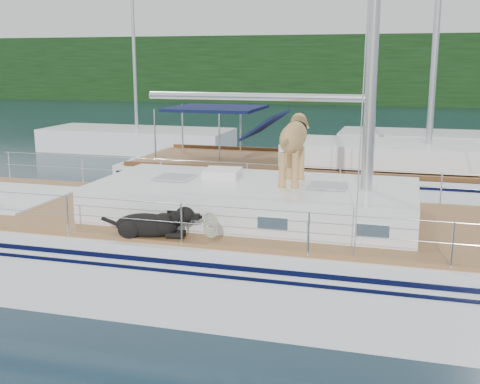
% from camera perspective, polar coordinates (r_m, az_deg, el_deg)
% --- Properties ---
extents(ground, '(120.00, 120.00, 0.00)m').
position_cam_1_polar(ground, '(10.57, -2.94, -8.57)').
color(ground, black).
rests_on(ground, ground).
extents(tree_line, '(90.00, 3.00, 6.00)m').
position_cam_1_polar(tree_line, '(54.43, 12.78, 11.21)').
color(tree_line, black).
rests_on(tree_line, ground).
extents(shore_bank, '(92.00, 1.00, 1.20)m').
position_cam_1_polar(shore_bank, '(55.72, 12.74, 8.76)').
color(shore_bank, '#595147').
rests_on(shore_bank, ground).
extents(main_sailboat, '(12.00, 3.81, 14.01)m').
position_cam_1_polar(main_sailboat, '(10.31, -2.44, -5.08)').
color(main_sailboat, white).
rests_on(main_sailboat, ground).
extents(neighbor_sailboat, '(11.00, 3.50, 13.30)m').
position_cam_1_polar(neighbor_sailboat, '(16.13, 9.06, 0.94)').
color(neighbor_sailboat, white).
rests_on(neighbor_sailboat, ground).
extents(bg_boat_west, '(8.00, 3.00, 11.65)m').
position_cam_1_polar(bg_boat_west, '(26.10, -9.71, 4.83)').
color(bg_boat_west, white).
rests_on(bg_boat_west, ground).
extents(bg_boat_center, '(7.20, 3.00, 11.65)m').
position_cam_1_polar(bg_boat_center, '(25.56, 17.58, 4.29)').
color(bg_boat_center, white).
rests_on(bg_boat_center, ground).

